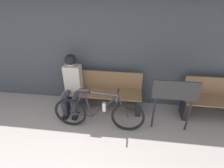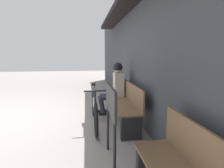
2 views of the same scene
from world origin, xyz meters
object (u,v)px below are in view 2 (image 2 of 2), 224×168
(park_bench_near, at_px, (124,104))
(person_seated, at_px, (115,85))
(signboard, at_px, (111,107))
(bicycle, at_px, (94,108))

(park_bench_near, distance_m, person_seated, 0.69)
(park_bench_near, xyz_separation_m, signboard, (1.35, -0.48, 0.37))
(signboard, bearing_deg, person_seated, 169.01)
(park_bench_near, height_order, person_seated, person_seated)
(person_seated, bearing_deg, park_bench_near, 9.67)
(bicycle, xyz_separation_m, person_seated, (-0.64, 0.53, 0.36))
(park_bench_near, distance_m, bicycle, 0.63)
(bicycle, xyz_separation_m, signboard, (1.31, 0.15, 0.42))
(park_bench_near, height_order, bicycle, same)
(bicycle, relative_size, person_seated, 1.37)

